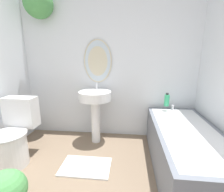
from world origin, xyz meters
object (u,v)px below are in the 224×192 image
object	(u,v)px
toilet	(14,137)
pedestal_sink	(95,103)
bathtub	(186,149)
shampoo_bottle	(167,100)

from	to	relation	value
toilet	pedestal_sink	bearing A→B (deg)	32.69
bathtub	shampoo_bottle	xyz separation A→B (m)	(-0.11, 0.64, 0.41)
pedestal_sink	shampoo_bottle	size ratio (longest dim) A/B	4.66
shampoo_bottle	pedestal_sink	bearing A→B (deg)	-175.05
toilet	bathtub	size ratio (longest dim) A/B	0.51
toilet	pedestal_sink	distance (m)	1.13
pedestal_sink	shampoo_bottle	world-z (taller)	pedestal_sink
toilet	bathtub	bearing A→B (deg)	1.10
toilet	bathtub	distance (m)	2.08
shampoo_bottle	bathtub	bearing A→B (deg)	-80.69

